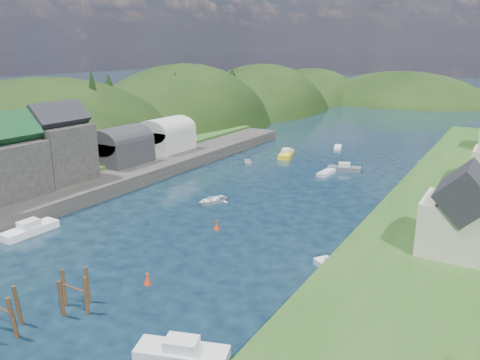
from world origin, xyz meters
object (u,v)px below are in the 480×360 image
Objects in this scene: piling_cluster_near at (2,316)px; channel_buoy_near at (147,279)px; piling_cluster_far at (75,295)px; channel_buoy_far at (217,225)px.

channel_buoy_near is (4.21, 11.15, -0.91)m from piling_cluster_near.
channel_buoy_far is (0.26, 20.49, -0.82)m from piling_cluster_far.
channel_buoy_near is 14.47m from channel_buoy_far.
piling_cluster_near is at bearing -110.69° from channel_buoy_near.
piling_cluster_far is at bearing 68.24° from piling_cluster_near.
piling_cluster_near is 1.05× the size of piling_cluster_far.
piling_cluster_near is 25.61m from channel_buoy_far.
piling_cluster_far is at bearing -90.73° from channel_buoy_far.
channel_buoy_far is at bearing 97.76° from channel_buoy_near.
channel_buoy_near is (2.22, 6.15, -0.82)m from piling_cluster_far.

